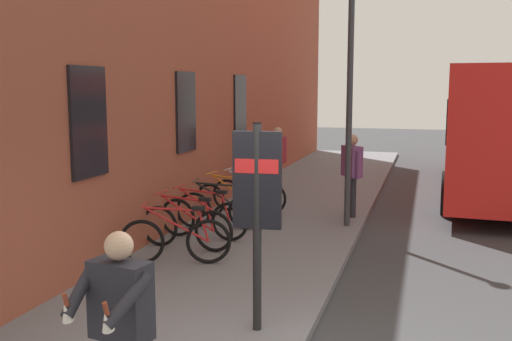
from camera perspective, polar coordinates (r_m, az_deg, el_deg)
The scene contains 15 objects.
ground at distance 11.72m, azimuth 15.06°, elevation -6.44°, with size 60.00×60.00×0.00m, color #38383A.
sidewalk_pavement at distance 13.97m, azimuth 3.94°, elevation -3.56°, with size 24.00×3.50×0.12m, color slate.
station_facade at distance 15.27m, azimuth -2.80°, elevation 14.18°, with size 22.00×0.65×9.00m.
bicycle_under_window at distance 9.34m, azimuth -7.85°, elevation -6.74°, with size 0.67×1.70×0.97m.
bicycle_far_end at distance 10.16m, azimuth -6.82°, elevation -5.50°, with size 0.48×1.77×0.97m.
bicycle_end_of_row at distance 10.80m, azimuth -5.15°, elevation -4.65°, with size 0.48×1.77×0.97m.
bicycle_by_door at distance 11.52m, azimuth -3.52°, elevation -3.81°, with size 0.49×1.76×0.97m.
bicycle_nearest_sign at distance 12.36m, azimuth -2.36°, elevation -2.97°, with size 0.48×1.76×0.97m.
bicycle_leaning_wall at distance 12.96m, azimuth -0.68°, elevation -2.44°, with size 0.48×1.77×0.97m.
transit_info_sign at distance 6.53m, azimuth 0.11°, elevation -2.28°, with size 0.13×0.55×2.40m.
city_bus at distance 17.20m, azimuth 22.54°, elevation 4.30°, with size 10.59×2.94×3.35m.
pedestrian_near_bus at distance 14.50m, azimuth 2.10°, elevation 1.52°, with size 0.66×0.37×1.79m.
pedestrian_crossing_street at distance 12.62m, azimuth 9.35°, elevation 0.37°, with size 0.56×0.51×1.78m.
tourist_with_hotdogs at distance 4.78m, azimuth -13.23°, elevation -13.42°, with size 0.64×0.64×1.69m.
street_lamp at distance 11.65m, azimuth 9.20°, elevation 9.85°, with size 0.28×0.28×5.31m.
Camera 1 is at (-5.35, -1.22, 2.91)m, focal length 40.88 mm.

